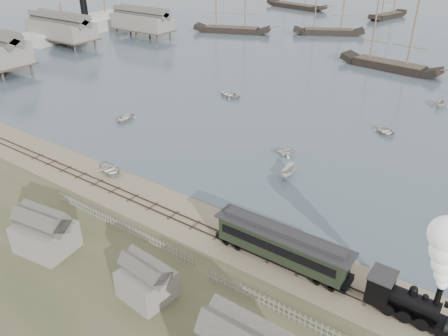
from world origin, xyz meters
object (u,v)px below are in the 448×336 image
Objects in this scene: beached_dinghy at (110,170)px; steamship at (85,16)px; passenger_coach at (281,244)px; locomotive at (431,281)px.

beached_dinghy is 91.76m from steamship.
passenger_coach reaches higher than beached_dinghy.
locomotive is at bearing -75.84° from beached_dinghy.
passenger_coach is 25.56m from beached_dinghy.
beached_dinghy is (-25.38, 2.56, -1.58)m from passenger_coach.
steamship is (-110.04, 58.61, 0.63)m from locomotive.
steamship reaches higher than locomotive.
beached_dinghy is 0.10× the size of steamship.
passenger_coach is at bearing -130.18° from steamship.
steamship is at bearing 149.09° from passenger_coach.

